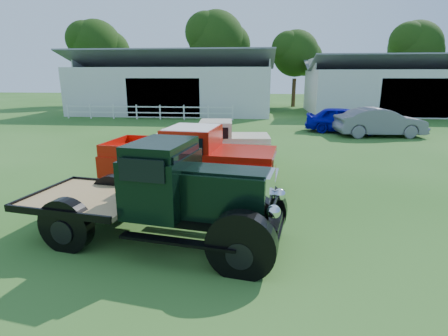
# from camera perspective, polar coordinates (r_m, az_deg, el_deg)

# --- Properties ---
(ground) EXTENTS (120.00, 120.00, 0.00)m
(ground) POSITION_cam_1_polar(r_m,az_deg,el_deg) (9.16, -2.02, -8.28)
(ground) COLOR #1E4E14
(shed_left) EXTENTS (18.80, 10.20, 5.60)m
(shed_left) POSITION_cam_1_polar(r_m,az_deg,el_deg) (35.29, -7.84, 13.60)
(shed_left) COLOR silver
(shed_left) RESTS_ON ground
(shed_right) EXTENTS (16.80, 9.20, 5.20)m
(shed_right) POSITION_cam_1_polar(r_m,az_deg,el_deg) (37.60, 26.33, 12.00)
(shed_right) COLOR silver
(shed_right) RESTS_ON ground
(fence_rail) EXTENTS (14.20, 0.16, 1.20)m
(fence_rail) POSITION_cam_1_polar(r_m,az_deg,el_deg) (29.92, -12.25, 8.93)
(fence_rail) COLOR white
(fence_rail) RESTS_ON ground
(tree_a) EXTENTS (6.30, 6.30, 10.50)m
(tree_a) POSITION_cam_1_polar(r_m,az_deg,el_deg) (45.58, -19.94, 16.26)
(tree_a) COLOR #143509
(tree_a) RESTS_ON ground
(tree_b) EXTENTS (6.90, 6.90, 11.50)m
(tree_b) POSITION_cam_1_polar(r_m,az_deg,el_deg) (42.69, -1.26, 17.92)
(tree_b) COLOR #143509
(tree_b) RESTS_ON ground
(tree_c) EXTENTS (5.40, 5.40, 9.00)m
(tree_c) POSITION_cam_1_polar(r_m,az_deg,el_deg) (41.51, 11.51, 15.99)
(tree_c) COLOR #143509
(tree_c) RESTS_ON ground
(tree_d) EXTENTS (6.00, 6.00, 10.00)m
(tree_d) POSITION_cam_1_polar(r_m,az_deg,el_deg) (45.57, 28.50, 15.06)
(tree_d) COLOR #143509
(tree_d) RESTS_ON ground
(vintage_flatbed) EXTENTS (6.05, 3.18, 2.28)m
(vintage_flatbed) POSITION_cam_1_polar(r_m,az_deg,el_deg) (7.74, -10.64, -3.96)
(vintage_flatbed) COLOR black
(vintage_flatbed) RESTS_ON ground
(red_pickup) EXTENTS (5.85, 2.80, 2.05)m
(red_pickup) POSITION_cam_1_polar(r_m,az_deg,el_deg) (11.28, -5.65, 1.66)
(red_pickup) COLOR red
(red_pickup) RESTS_ON ground
(white_pickup) EXTENTS (4.90, 2.25, 1.75)m
(white_pickup) POSITION_cam_1_polar(r_m,az_deg,el_deg) (14.55, -1.69, 4.16)
(white_pickup) COLOR beige
(white_pickup) RESTS_ON ground
(misc_car_blue) EXTENTS (5.05, 2.82, 1.62)m
(misc_car_blue) POSITION_cam_1_polar(r_m,az_deg,el_deg) (23.79, 18.97, 7.47)
(misc_car_blue) COLOR #0606A3
(misc_car_blue) RESTS_ON ground
(misc_car_grey) EXTENTS (5.31, 2.34, 1.70)m
(misc_car_grey) POSITION_cam_1_polar(r_m,az_deg,el_deg) (23.00, 24.10, 6.83)
(misc_car_grey) COLOR slate
(misc_car_grey) RESTS_ON ground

